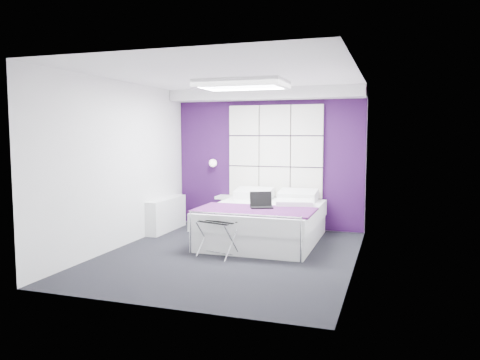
# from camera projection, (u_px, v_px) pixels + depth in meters

# --- Properties ---
(floor) EXTENTS (4.40, 4.40, 0.00)m
(floor) POSITION_uv_depth(u_px,v_px,m) (229.00, 255.00, 6.88)
(floor) COLOR black
(floor) RESTS_ON ground
(ceiling) EXTENTS (4.40, 4.40, 0.00)m
(ceiling) POSITION_uv_depth(u_px,v_px,m) (229.00, 76.00, 6.63)
(ceiling) COLOR white
(ceiling) RESTS_ON wall_back
(wall_back) EXTENTS (3.60, 0.00, 3.60)m
(wall_back) POSITION_uv_depth(u_px,v_px,m) (268.00, 159.00, 8.83)
(wall_back) COLOR silver
(wall_back) RESTS_ON floor
(wall_left) EXTENTS (0.00, 4.40, 4.40)m
(wall_left) POSITION_uv_depth(u_px,v_px,m) (121.00, 165.00, 7.31)
(wall_left) COLOR silver
(wall_left) RESTS_ON floor
(wall_right) EXTENTS (0.00, 4.40, 4.40)m
(wall_right) POSITION_uv_depth(u_px,v_px,m) (357.00, 170.00, 6.19)
(wall_right) COLOR silver
(wall_right) RESTS_ON floor
(accent_wall) EXTENTS (3.58, 0.02, 2.58)m
(accent_wall) POSITION_uv_depth(u_px,v_px,m) (268.00, 159.00, 8.82)
(accent_wall) COLOR #2F0E3D
(accent_wall) RESTS_ON wall_back
(soffit) EXTENTS (3.58, 0.50, 0.20)m
(soffit) POSITION_uv_depth(u_px,v_px,m) (265.00, 94.00, 8.48)
(soffit) COLOR white
(soffit) RESTS_ON wall_back
(headboard) EXTENTS (1.80, 0.08, 2.30)m
(headboard) POSITION_uv_depth(u_px,v_px,m) (275.00, 167.00, 8.74)
(headboard) COLOR silver
(headboard) RESTS_ON wall_back
(skylight) EXTENTS (1.36, 0.86, 0.12)m
(skylight) POSITION_uv_depth(u_px,v_px,m) (242.00, 84.00, 7.20)
(skylight) COLOR white
(skylight) RESTS_ON ceiling
(wall_lamp) EXTENTS (0.15, 0.15, 0.15)m
(wall_lamp) POSITION_uv_depth(u_px,v_px,m) (214.00, 163.00, 9.03)
(wall_lamp) COLOR white
(wall_lamp) RESTS_ON wall_back
(radiator) EXTENTS (0.22, 1.20, 0.60)m
(radiator) POSITION_uv_depth(u_px,v_px,m) (166.00, 215.00, 8.60)
(radiator) COLOR white
(radiator) RESTS_ON floor
(bed) EXTENTS (1.82, 2.21, 0.77)m
(bed) POSITION_uv_depth(u_px,v_px,m) (264.00, 222.00, 7.75)
(bed) COLOR white
(bed) RESTS_ON floor
(nightstand) EXTENTS (0.47, 0.36, 0.05)m
(nightstand) POSITION_uv_depth(u_px,v_px,m) (229.00, 197.00, 8.95)
(nightstand) COLOR white
(nightstand) RESTS_ON wall_back
(luggage_rack) EXTENTS (0.53, 0.39, 0.52)m
(luggage_rack) POSITION_uv_depth(u_px,v_px,m) (218.00, 239.00, 6.79)
(luggage_rack) COLOR silver
(luggage_rack) RESTS_ON floor
(laptop) EXTENTS (0.35, 0.25, 0.25)m
(laptop) POSITION_uv_depth(u_px,v_px,m) (262.00, 204.00, 7.36)
(laptop) COLOR black
(laptop) RESTS_ON bed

